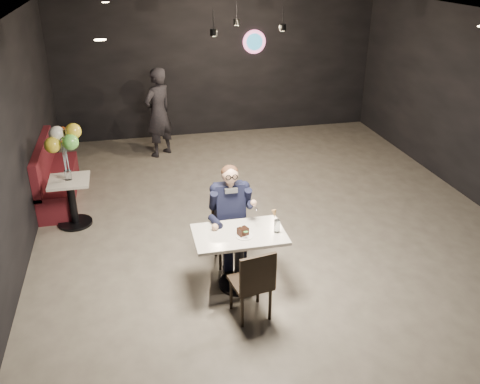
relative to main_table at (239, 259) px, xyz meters
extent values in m
plane|color=gray|center=(0.83, 1.34, -0.38)|extent=(9.00, 9.00, 0.00)
cube|color=black|center=(0.83, 3.34, 2.51)|extent=(1.40, 1.20, 0.36)
cube|color=white|center=(0.00, 0.00, 0.00)|extent=(1.10, 0.70, 0.75)
cube|color=black|center=(0.00, 0.55, 0.09)|extent=(0.42, 0.46, 0.92)
cube|color=black|center=(0.00, -0.58, 0.09)|extent=(0.49, 0.52, 0.92)
cube|color=black|center=(0.00, 0.55, 0.34)|extent=(0.60, 0.80, 1.44)
cylinder|color=white|center=(0.04, -0.09, 0.38)|extent=(0.21, 0.21, 0.01)
cube|color=black|center=(0.03, -0.06, 0.43)|extent=(0.14, 0.13, 0.08)
ellipsoid|color=#2D8C31|center=(0.05, -0.14, 0.47)|extent=(0.06, 0.04, 0.01)
cylinder|color=silver|center=(0.45, -0.07, 0.46)|extent=(0.07, 0.07, 0.16)
cone|color=tan|center=(0.41, -0.07, 0.61)|extent=(0.07, 0.07, 0.12)
cube|color=#4B1017|center=(-2.42, 3.07, 0.12)|extent=(0.49, 1.97, 0.98)
cube|color=white|center=(-2.12, 2.07, -0.01)|extent=(0.58, 0.58, 0.73)
cylinder|color=silver|center=(-2.12, 2.07, 0.45)|extent=(0.10, 0.10, 0.15)
cube|color=yellow|center=(-2.12, 2.07, 0.87)|extent=(0.42, 0.42, 0.69)
imported|color=black|center=(-0.59, 4.71, 0.51)|extent=(0.77, 0.74, 1.78)
camera|label=1|loc=(-1.15, -5.14, 3.46)|focal=38.00mm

